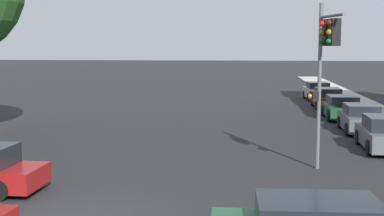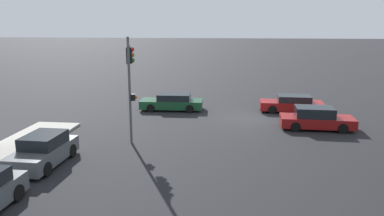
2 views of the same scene
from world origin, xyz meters
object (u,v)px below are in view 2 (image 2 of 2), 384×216
at_px(crossing_car_0, 172,102).
at_px(traffic_signal, 130,69).
at_px(crossing_car_1, 316,119).
at_px(crossing_car_2, 292,104).
at_px(parked_car_0, 43,151).

bearing_deg(crossing_car_0, traffic_signal, 80.45).
height_order(crossing_car_1, crossing_car_2, crossing_car_1).
bearing_deg(traffic_signal, parked_car_0, -139.67).
height_order(crossing_car_2, parked_car_0, parked_car_0).
height_order(crossing_car_0, crossing_car_2, same).
distance_m(crossing_car_0, crossing_car_1, 10.88).
bearing_deg(crossing_car_0, parked_car_0, 68.90).
bearing_deg(parked_car_0, crossing_car_1, 120.59).
bearing_deg(crossing_car_0, crossing_car_1, 154.61).
distance_m(traffic_signal, crossing_car_1, 12.11).
bearing_deg(crossing_car_1, parked_car_0, -149.45).
distance_m(crossing_car_1, parked_car_0, 16.24).
bearing_deg(crossing_car_1, crossing_car_0, 158.21).
height_order(traffic_signal, crossing_car_2, traffic_signal).
bearing_deg(crossing_car_2, traffic_signal, 40.55).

